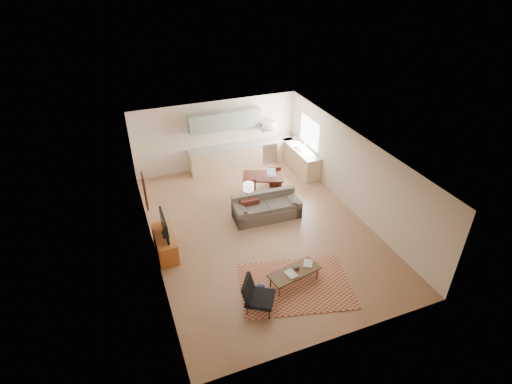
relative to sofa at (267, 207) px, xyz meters
name	(u,v)px	position (x,y,z in m)	size (l,w,h in m)	color
room	(260,191)	(-0.43, -0.46, 0.96)	(9.00, 9.00, 9.00)	#8B6144
kitchen_counter_back	(242,155)	(0.47, 3.72, 0.07)	(4.26, 0.64, 0.92)	tan
kitchen_counter_right	(301,159)	(2.50, 2.54, 0.07)	(0.64, 2.26, 0.92)	tan
kitchen_range	(267,151)	(1.57, 3.72, 0.06)	(0.62, 0.62, 0.90)	#A5A8AD
kitchen_microwave	(267,126)	(1.57, 3.74, 1.16)	(0.62, 0.40, 0.35)	#A5A8AD
upper_cabinets	(225,121)	(-0.13, 3.87, 1.56)	(2.80, 0.34, 0.70)	gray
window_right	(309,132)	(2.80, 2.54, 1.16)	(0.02, 1.40, 1.05)	white
wall_art_left	(145,191)	(-3.64, 0.44, 1.16)	(0.06, 0.42, 1.10)	olive
triptych	(214,126)	(-0.53, 4.01, 1.36)	(1.70, 0.04, 0.50)	beige
rug	(295,285)	(-0.49, -3.16, -0.38)	(2.87, 1.98, 0.02)	maroon
sofa	(267,207)	(0.00, 0.00, 0.00)	(2.24, 0.98, 0.78)	#564D43
coffee_table	(294,277)	(-0.48, -3.05, -0.18)	(1.39, 0.55, 0.42)	#48301C
book_a	(287,276)	(-0.74, -3.15, 0.04)	(0.31, 0.37, 0.03)	maroon
book_b	(304,263)	(-0.12, -2.86, 0.04)	(0.36, 0.39, 0.02)	navy
vase	(297,266)	(-0.38, -2.97, 0.11)	(0.17, 0.17, 0.17)	black
armchair	(260,296)	(-1.64, -3.54, 0.04)	(0.76, 0.76, 0.87)	black
tv_credenza	(165,244)	(-3.40, -0.58, -0.07)	(0.53, 1.38, 0.64)	#994717
tv	(164,225)	(-3.34, -0.58, 0.56)	(0.11, 1.06, 0.64)	black
console_table	(249,207)	(-0.52, 0.26, -0.04)	(0.60, 0.40, 0.70)	#3B1712
table_lamp	(249,191)	(-0.52, 0.26, 0.59)	(0.34, 0.34, 0.56)	beige
dining_table	(263,185)	(0.45, 1.42, -0.03)	(1.42, 0.81, 0.72)	#3B1712
dining_chair_near	(250,192)	(-0.18, 1.01, 0.02)	(0.39, 0.41, 0.81)	#3B1712
dining_chair_far	(275,175)	(1.08, 1.82, 0.03)	(0.40, 0.42, 0.83)	#3B1712
laptop	(272,173)	(0.73, 1.32, 0.44)	(0.30, 0.23, 0.23)	#A5A8AD
soap_bottle	(300,148)	(2.40, 2.43, 0.63)	(0.10, 0.10, 0.19)	beige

